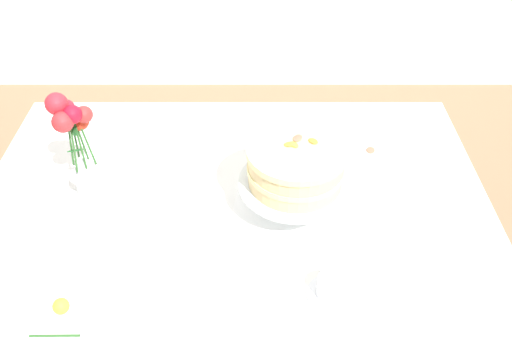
# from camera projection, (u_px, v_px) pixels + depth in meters

# --- Properties ---
(dining_table) EXTENTS (1.40, 1.00, 0.74)m
(dining_table) POSITION_uv_depth(u_px,v_px,m) (233.00, 231.00, 1.50)
(dining_table) COLOR white
(dining_table) RESTS_ON ground
(linen_napkin) EXTENTS (0.36, 0.36, 0.00)m
(linen_napkin) POSITION_uv_depth(u_px,v_px,m) (292.00, 209.00, 1.44)
(linen_napkin) COLOR white
(linen_napkin) RESTS_ON dining_table
(cake_stand) EXTENTS (0.29, 0.29, 0.10)m
(cake_stand) POSITION_uv_depth(u_px,v_px,m) (293.00, 186.00, 1.39)
(cake_stand) COLOR silver
(cake_stand) RESTS_ON linen_napkin
(layer_cake) EXTENTS (0.25, 0.25, 0.11)m
(layer_cake) POSITION_uv_depth(u_px,v_px,m) (295.00, 165.00, 1.34)
(layer_cake) COLOR beige
(layer_cake) RESTS_ON cake_stand
(flower_vase) EXTENTS (0.11, 0.11, 0.32)m
(flower_vase) POSITION_uv_depth(u_px,v_px,m) (78.00, 148.00, 1.39)
(flower_vase) COLOR silver
(flower_vase) RESTS_ON dining_table
(teacup) EXTENTS (0.12, 0.11, 0.06)m
(teacup) POSITION_uv_depth(u_px,v_px,m) (331.00, 289.00, 1.21)
(teacup) COLOR white
(teacup) RESTS_ON dining_table
(fallen_rose) EXTENTS (0.11, 0.09, 0.04)m
(fallen_rose) POSITION_uv_depth(u_px,v_px,m) (60.00, 308.00, 1.18)
(fallen_rose) COLOR #2D6028
(fallen_rose) RESTS_ON dining_table
(loose_petal_0) EXTENTS (0.03, 0.04, 0.00)m
(loose_petal_0) POSITION_uv_depth(u_px,v_px,m) (369.00, 150.00, 1.64)
(loose_petal_0) COLOR #E56B51
(loose_petal_0) RESTS_ON dining_table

